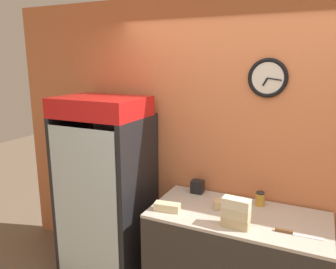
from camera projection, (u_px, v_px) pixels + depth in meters
The scene contains 11 objects.
wall_back at pixel (251, 151), 2.89m from camera, with size 5.20×0.09×2.70m.
prep_counter at pixel (235, 265), 2.74m from camera, with size 1.40×0.71×0.93m.
beverage_cooler at pixel (109, 179), 3.21m from camera, with size 0.80×0.68×1.81m.
sandwich_stack_bottom at pixel (235, 222), 2.42m from camera, with size 0.21×0.10×0.08m.
sandwich_stack_middle at pixel (236, 213), 2.40m from camera, with size 0.21×0.11×0.08m.
sandwich_stack_top at pixel (236, 203), 2.38m from camera, with size 0.21×0.10×0.08m.
sandwich_flat_left at pixel (225, 205), 2.72m from camera, with size 0.19×0.14×0.07m.
sandwich_flat_right at pixel (167, 207), 2.68m from camera, with size 0.22×0.12×0.07m.
chefs_knife at pixel (292, 233), 2.33m from camera, with size 0.33×0.05×0.02m.
condiment_jar at pixel (260, 199), 2.77m from camera, with size 0.08×0.08×0.12m.
napkin_dispenser at pixel (197, 187), 3.04m from camera, with size 0.11×0.09×0.12m.
Camera 1 is at (0.52, -1.53, 2.14)m, focal length 35.00 mm.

